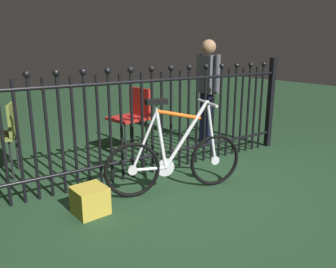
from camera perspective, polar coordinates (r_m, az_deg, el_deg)
ground_plane at (r=3.42m, az=1.84°, el=-9.51°), size 20.00×20.00×0.00m
iron_fence at (r=3.64m, az=-3.92°, el=2.57°), size 4.01×0.07×1.25m
bicycle at (r=3.28m, az=1.24°, el=-4.22°), size 1.37×0.47×0.94m
chair_olive at (r=4.04m, az=-26.42°, el=0.40°), size 0.54×0.53×0.82m
chair_red at (r=4.51m, az=-6.07°, el=3.56°), size 0.51×0.51×0.86m
person_visitor at (r=4.88m, az=6.79°, el=8.50°), size 0.20×0.48×1.50m
display_crate at (r=3.01m, az=-13.17°, el=-10.95°), size 0.29×0.29×0.24m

